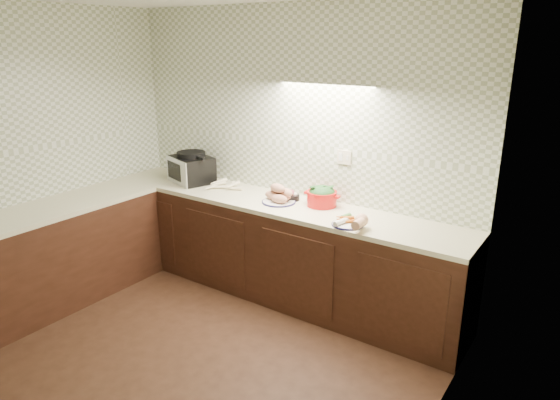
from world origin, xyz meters
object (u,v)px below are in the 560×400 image
Objects in this scene: veg_plate at (354,221)px; parsnip_pile at (225,187)px; toaster_oven at (191,168)px; dutch_oven at (322,196)px; sweet_potato_plate at (279,196)px; onion_bowl at (292,196)px.

parsnip_pile is at bearing 172.20° from veg_plate.
parsnip_pile is at bearing 16.69° from toaster_oven.
dutch_oven is 0.55m from veg_plate.
dutch_oven is at bearing 20.29° from sweet_potato_plate.
sweet_potato_plate is (0.66, -0.03, 0.04)m from parsnip_pile.
veg_plate is (0.76, -0.29, 0.01)m from onion_bowl.
onion_bowl is at bearing 159.18° from veg_plate.
toaster_oven is 1.13m from sweet_potato_plate.
veg_plate is (0.46, -0.30, -0.05)m from dutch_oven.
onion_bowl is 0.82m from veg_plate.
parsnip_pile is 1.03× the size of veg_plate.
sweet_potato_plate is at bearing -165.67° from dutch_oven.
veg_plate is at bearing -7.80° from parsnip_pile.
onion_bowl reaches higher than parsnip_pile.
sweet_potato_plate is at bearing 168.36° from veg_plate.
toaster_oven is 1.64× the size of parsnip_pile.
toaster_oven reaches higher than parsnip_pile.
veg_plate is (0.82, -0.17, -0.02)m from sweet_potato_plate.
dutch_oven is at bearing 146.89° from veg_plate.
veg_plate is at bearing 12.12° from toaster_oven.
onion_bowl is 0.42× the size of veg_plate.
veg_plate is at bearing -11.64° from sweet_potato_plate.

